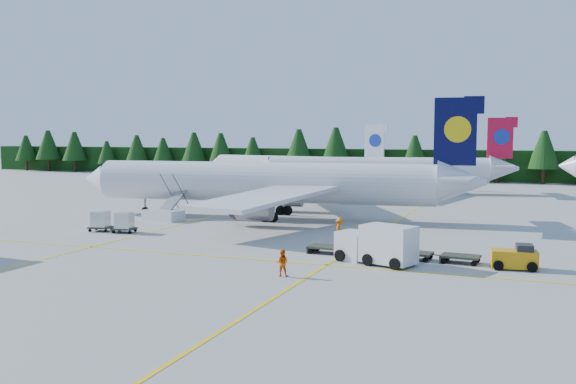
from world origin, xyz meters
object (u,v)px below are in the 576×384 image
(airstairs, at_px, (165,212))
(baggage_tug, at_px, (515,257))
(airliner_navy, at_px, (256,183))
(service_truck, at_px, (376,244))
(airliner_red, at_px, (373,170))

(airstairs, height_order, baggage_tug, airstairs)
(airliner_navy, xyz_separation_m, baggage_tug, (27.29, -18.06, -3.05))
(airliner_navy, height_order, service_truck, airliner_navy)
(airliner_navy, height_order, airliner_red, airliner_navy)
(airliner_navy, height_order, baggage_tug, airliner_navy)
(airliner_navy, relative_size, airstairs, 7.11)
(airliner_navy, relative_size, service_truck, 7.10)
(airliner_red, bearing_deg, airstairs, -120.31)
(airstairs, bearing_deg, baggage_tug, -9.14)
(airliner_red, height_order, service_truck, airliner_red)
(airstairs, bearing_deg, airliner_red, 82.54)
(airliner_red, bearing_deg, service_truck, -88.20)
(airliner_red, bearing_deg, airliner_navy, -109.86)
(baggage_tug, bearing_deg, airstairs, 152.71)
(service_truck, xyz_separation_m, baggage_tug, (9.31, 1.56, -0.60))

